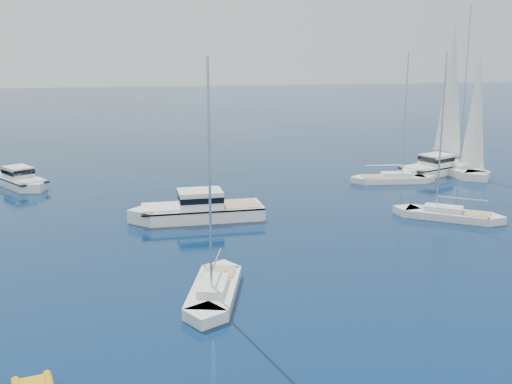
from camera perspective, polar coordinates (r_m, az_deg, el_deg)
ground at (r=29.29m, az=15.51°, el=-15.81°), size 400.00×400.00×0.00m
motor_cruiser_centre at (r=51.73m, az=-5.36°, el=-2.48°), size 11.98×4.03×3.11m
motor_cruiser_distant at (r=72.35m, az=15.98°, el=1.61°), size 11.13×7.58×2.82m
motor_cruiser_horizon at (r=67.98m, az=-20.79°, el=0.52°), size 7.79×9.74×2.55m
sailboat_fore at (r=36.23m, az=-3.85°, el=-9.49°), size 4.82×9.82×13.97m
sailboat_mid_r at (r=54.05m, az=17.11°, el=-2.34°), size 9.25×7.46×14.01m
sailboat_centre at (r=66.92m, az=12.40°, el=0.89°), size 9.71×3.38×14.00m
sailboat_sails_r at (r=74.05m, az=17.46°, el=1.76°), size 4.93×13.19×18.92m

